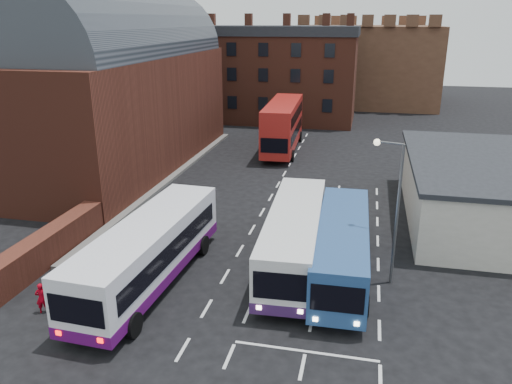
% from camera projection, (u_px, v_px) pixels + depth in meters
% --- Properties ---
extents(ground, '(180.00, 180.00, 0.00)m').
position_uv_depth(ground, '(212.00, 300.00, 24.40)').
color(ground, black).
extents(railway_station, '(12.00, 28.00, 16.00)m').
position_uv_depth(railway_station, '(113.00, 83.00, 44.44)').
color(railway_station, '#602B1E').
rests_on(railway_station, ground).
extents(forecourt_wall, '(1.20, 10.00, 1.80)m').
position_uv_depth(forecourt_wall, '(48.00, 246.00, 28.04)').
color(forecourt_wall, '#602B1E').
rests_on(forecourt_wall, ground).
extents(cream_building, '(10.40, 16.40, 4.25)m').
position_uv_depth(cream_building, '(486.00, 190.00, 33.51)').
color(cream_building, beige).
rests_on(cream_building, ground).
extents(brick_terrace, '(22.00, 10.00, 11.00)m').
position_uv_depth(brick_terrace, '(271.00, 79.00, 66.24)').
color(brick_terrace, brown).
rests_on(brick_terrace, ground).
extents(castle_keep, '(22.00, 22.00, 12.00)m').
position_uv_depth(castle_keep, '(365.00, 64.00, 82.05)').
color(castle_keep, brown).
rests_on(castle_keep, ground).
extents(bus_white_outbound, '(3.57, 12.47, 3.37)m').
position_uv_depth(bus_white_outbound, '(149.00, 248.00, 25.29)').
color(bus_white_outbound, white).
rests_on(bus_white_outbound, ground).
extents(bus_white_inbound, '(3.39, 11.98, 3.24)m').
position_uv_depth(bus_white_inbound, '(294.00, 234.00, 27.14)').
color(bus_white_inbound, silver).
rests_on(bus_white_inbound, ground).
extents(bus_blue, '(3.03, 11.32, 3.07)m').
position_uv_depth(bus_blue, '(342.00, 245.00, 26.06)').
color(bus_blue, navy).
rests_on(bus_blue, ground).
extents(bus_red_double, '(3.63, 12.73, 5.04)m').
position_uv_depth(bus_red_double, '(283.00, 125.00, 51.16)').
color(bus_red_double, '#AE1F1A').
rests_on(bus_red_double, ground).
extents(street_lamp, '(1.48, 0.60, 7.51)m').
position_uv_depth(street_lamp, '(393.00, 200.00, 24.63)').
color(street_lamp, '#595B5C').
rests_on(street_lamp, ground).
extents(pedestrian_red, '(0.65, 0.56, 1.51)m').
position_uv_depth(pedestrian_red, '(42.00, 298.00, 23.12)').
color(pedestrian_red, '#A10212').
rests_on(pedestrian_red, ground).
extents(pedestrian_beige, '(0.82, 0.69, 1.50)m').
position_uv_depth(pedestrian_beige, '(61.00, 320.00, 21.41)').
color(pedestrian_beige, tan).
rests_on(pedestrian_beige, ground).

